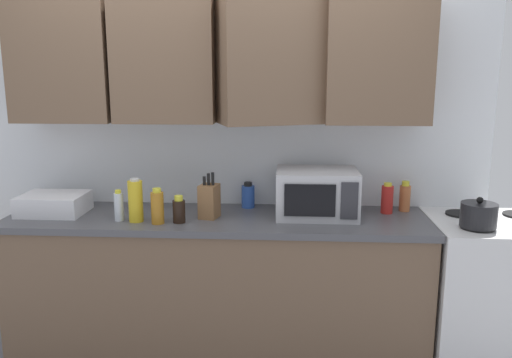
{
  "coord_description": "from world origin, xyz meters",
  "views": [
    {
      "loc": [
        0.42,
        -3.26,
        1.75
      ],
      "look_at": [
        0.23,
        -0.25,
        1.12
      ],
      "focal_mm": 36.16,
      "sensor_mm": 36.0,
      "label": 1
    }
  ],
  "objects_px": {
    "dish_rack": "(54,204)",
    "bottle_blue_cleaner": "(248,196)",
    "kettle": "(479,215)",
    "bottle_yellow_mustard": "(136,201)",
    "bottle_spice_jar": "(405,197)",
    "bottle_soy_dark": "(179,210)",
    "stove_range": "(492,294)",
    "bottle_clear_tall": "(119,206)",
    "knife_block": "(209,201)",
    "microwave": "(317,193)",
    "bottle_red_sauce": "(387,199)",
    "bottle_amber_vinegar": "(157,207)"
  },
  "relations": [
    {
      "from": "bottle_spice_jar",
      "to": "bottle_yellow_mustard",
      "type": "height_order",
      "value": "bottle_yellow_mustard"
    },
    {
      "from": "bottle_yellow_mustard",
      "to": "kettle",
      "type": "bearing_deg",
      "value": -0.61
    },
    {
      "from": "kettle",
      "to": "bottle_yellow_mustard",
      "type": "height_order",
      "value": "bottle_yellow_mustard"
    },
    {
      "from": "bottle_yellow_mustard",
      "to": "bottle_soy_dark",
      "type": "bearing_deg",
      "value": -1.66
    },
    {
      "from": "stove_range",
      "to": "kettle",
      "type": "xyz_separation_m",
      "value": [
        -0.17,
        -0.14,
        0.53
      ]
    },
    {
      "from": "bottle_blue_cleaner",
      "to": "bottle_yellow_mustard",
      "type": "distance_m",
      "value": 0.72
    },
    {
      "from": "dish_rack",
      "to": "knife_block",
      "type": "distance_m",
      "value": 0.96
    },
    {
      "from": "dish_rack",
      "to": "bottle_red_sauce",
      "type": "height_order",
      "value": "bottle_red_sauce"
    },
    {
      "from": "kettle",
      "to": "microwave",
      "type": "relative_size",
      "value": 0.41
    },
    {
      "from": "stove_range",
      "to": "bottle_blue_cleaner",
      "type": "distance_m",
      "value": 1.58
    },
    {
      "from": "dish_rack",
      "to": "knife_block",
      "type": "bearing_deg",
      "value": -2.18
    },
    {
      "from": "kettle",
      "to": "bottle_red_sauce",
      "type": "height_order",
      "value": "bottle_red_sauce"
    },
    {
      "from": "bottle_amber_vinegar",
      "to": "bottle_red_sauce",
      "type": "bearing_deg",
      "value": 12.88
    },
    {
      "from": "kettle",
      "to": "bottle_clear_tall",
      "type": "height_order",
      "value": "bottle_clear_tall"
    },
    {
      "from": "stove_range",
      "to": "bottle_blue_cleaner",
      "type": "bearing_deg",
      "value": 170.87
    },
    {
      "from": "stove_range",
      "to": "bottle_clear_tall",
      "type": "relative_size",
      "value": 4.99
    },
    {
      "from": "bottle_amber_vinegar",
      "to": "bottle_blue_cleaner",
      "type": "relative_size",
      "value": 1.26
    },
    {
      "from": "knife_block",
      "to": "bottle_yellow_mustard",
      "type": "relative_size",
      "value": 1.09
    },
    {
      "from": "kettle",
      "to": "dish_rack",
      "type": "relative_size",
      "value": 0.51
    },
    {
      "from": "microwave",
      "to": "bottle_clear_tall",
      "type": "relative_size",
      "value": 2.62
    },
    {
      "from": "bottle_clear_tall",
      "to": "knife_block",
      "type": "bearing_deg",
      "value": 10.43
    },
    {
      "from": "kettle",
      "to": "bottle_blue_cleaner",
      "type": "distance_m",
      "value": 1.35
    },
    {
      "from": "dish_rack",
      "to": "knife_block",
      "type": "xyz_separation_m",
      "value": [
        0.96,
        -0.04,
        0.04
      ]
    },
    {
      "from": "bottle_red_sauce",
      "to": "bottle_yellow_mustard",
      "type": "height_order",
      "value": "bottle_yellow_mustard"
    },
    {
      "from": "bottle_red_sauce",
      "to": "bottle_clear_tall",
      "type": "height_order",
      "value": "bottle_red_sauce"
    },
    {
      "from": "kettle",
      "to": "bottle_soy_dark",
      "type": "bearing_deg",
      "value": 179.54
    },
    {
      "from": "bottle_red_sauce",
      "to": "bottle_yellow_mustard",
      "type": "distance_m",
      "value": 1.5
    },
    {
      "from": "kettle",
      "to": "bottle_clear_tall",
      "type": "xyz_separation_m",
      "value": [
        -2.03,
        0.03,
        0.01
      ]
    },
    {
      "from": "dish_rack",
      "to": "bottle_spice_jar",
      "type": "bearing_deg",
      "value": 5.06
    },
    {
      "from": "bottle_blue_cleaner",
      "to": "knife_block",
      "type": "bearing_deg",
      "value": -129.72
    },
    {
      "from": "bottle_blue_cleaner",
      "to": "dish_rack",
      "type": "bearing_deg",
      "value": -169.54
    },
    {
      "from": "dish_rack",
      "to": "bottle_amber_vinegar",
      "type": "distance_m",
      "value": 0.71
    },
    {
      "from": "dish_rack",
      "to": "bottle_blue_cleaner",
      "type": "height_order",
      "value": "bottle_blue_cleaner"
    },
    {
      "from": "microwave",
      "to": "bottle_clear_tall",
      "type": "bearing_deg",
      "value": -171.28
    },
    {
      "from": "bottle_red_sauce",
      "to": "bottle_amber_vinegar",
      "type": "relative_size",
      "value": 0.92
    },
    {
      "from": "kettle",
      "to": "microwave",
      "type": "bearing_deg",
      "value": 166.84
    },
    {
      "from": "bottle_spice_jar",
      "to": "bottle_red_sauce",
      "type": "bearing_deg",
      "value": -154.44
    },
    {
      "from": "bottle_spice_jar",
      "to": "bottle_clear_tall",
      "type": "xyz_separation_m",
      "value": [
        -1.7,
        -0.32,
        -0.0
      ]
    },
    {
      "from": "dish_rack",
      "to": "kettle",
      "type": "bearing_deg",
      "value": -3.7
    },
    {
      "from": "microwave",
      "to": "bottle_soy_dark",
      "type": "xyz_separation_m",
      "value": [
        -0.79,
        -0.19,
        -0.07
      ]
    },
    {
      "from": "microwave",
      "to": "bottle_yellow_mustard",
      "type": "height_order",
      "value": "microwave"
    },
    {
      "from": "bottle_amber_vinegar",
      "to": "dish_rack",
      "type": "bearing_deg",
      "value": 165.8
    },
    {
      "from": "bottle_spice_jar",
      "to": "bottle_yellow_mustard",
      "type": "xyz_separation_m",
      "value": [
        -1.6,
        -0.33,
        0.04
      ]
    },
    {
      "from": "bottle_amber_vinegar",
      "to": "bottle_spice_jar",
      "type": "height_order",
      "value": "bottle_amber_vinegar"
    },
    {
      "from": "microwave",
      "to": "bottle_clear_tall",
      "type": "distance_m",
      "value": 1.16
    },
    {
      "from": "bottle_spice_jar",
      "to": "microwave",
      "type": "bearing_deg",
      "value": -165.25
    },
    {
      "from": "dish_rack",
      "to": "bottle_yellow_mustard",
      "type": "bearing_deg",
      "value": -14.19
    },
    {
      "from": "stove_range",
      "to": "bottle_clear_tall",
      "type": "distance_m",
      "value": 2.26
    },
    {
      "from": "kettle",
      "to": "knife_block",
      "type": "bearing_deg",
      "value": 175.33
    },
    {
      "from": "bottle_soy_dark",
      "to": "knife_block",
      "type": "bearing_deg",
      "value": 34.83
    }
  ]
}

